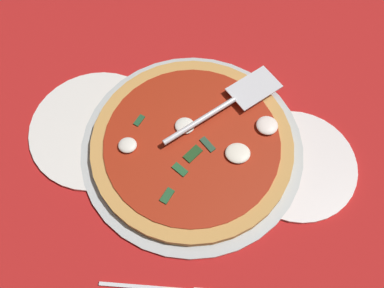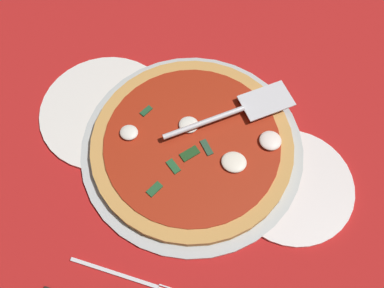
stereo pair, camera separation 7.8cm
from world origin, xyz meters
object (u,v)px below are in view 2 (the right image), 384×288
object	(u,v)px
dinner_plate_left	(291,185)
dinner_plate_right	(106,111)
pizza	(193,144)
pizza_server	(237,111)

from	to	relation	value
dinner_plate_left	dinner_plate_right	xyz separation A→B (cm)	(37.77, -7.03, 0.00)
dinner_plate_right	pizza	world-z (taller)	pizza
dinner_plate_left	pizza_server	world-z (taller)	pizza_server
dinner_plate_right	pizza_server	size ratio (longest dim) A/B	1.14
dinner_plate_right	pizza_server	xyz separation A→B (cm)	(-25.26, -3.65, 3.97)
dinner_plate_left	pizza	bearing A→B (deg)	-9.44
dinner_plate_left	dinner_plate_right	bearing A→B (deg)	-10.55
pizza	pizza_server	world-z (taller)	pizza_server
dinner_plate_right	pizza	xyz separation A→B (cm)	(-18.57, 3.84, 1.47)
dinner_plate_left	dinner_plate_right	distance (cm)	38.42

